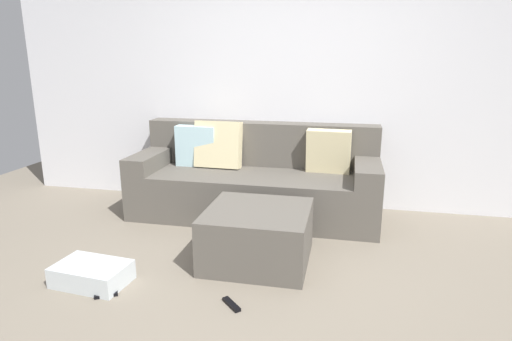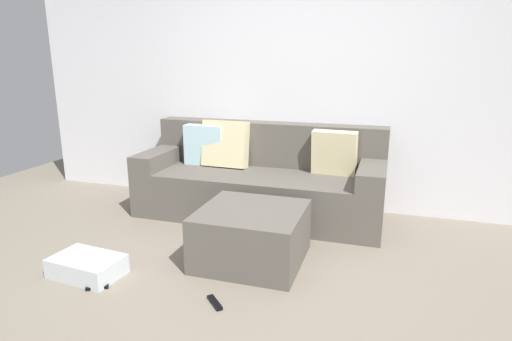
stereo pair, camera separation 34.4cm
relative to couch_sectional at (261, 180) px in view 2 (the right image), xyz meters
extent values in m
plane|color=slate|center=(0.29, -1.59, -0.35)|extent=(7.94, 7.94, 0.00)
cube|color=silver|center=(0.29, 0.43, 1.04)|extent=(6.11, 0.10, 2.78)
cube|color=#59544C|center=(0.01, -0.07, -0.12)|extent=(2.40, 0.90, 0.45)
cube|color=#59544C|center=(0.01, 0.26, 0.32)|extent=(2.40, 0.24, 0.45)
cube|color=#59544C|center=(-1.07, -0.07, 0.18)|extent=(0.24, 0.90, 0.16)
cube|color=#59544C|center=(1.09, -0.07, 0.18)|extent=(0.24, 0.90, 0.16)
cube|color=silver|center=(-0.64, 0.07, 0.31)|extent=(0.42, 0.14, 0.42)
cube|color=beige|center=(-0.40, 0.06, 0.34)|extent=(0.48, 0.23, 0.49)
cube|color=beige|center=(0.71, 0.07, 0.31)|extent=(0.43, 0.18, 0.43)
cube|color=#59544C|center=(0.25, -1.05, -0.14)|extent=(0.78, 0.76, 0.42)
cube|color=silver|center=(-0.82, -1.65, -0.27)|extent=(0.53, 0.37, 0.14)
cube|color=black|center=(0.22, -1.72, -0.34)|extent=(0.15, 0.15, 0.02)
cube|color=black|center=(-0.63, -1.78, -0.34)|extent=(0.15, 0.12, 0.02)
camera|label=1|loc=(0.89, -4.08, 1.20)|focal=30.21mm
camera|label=2|loc=(1.22, -3.99, 1.20)|focal=30.21mm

